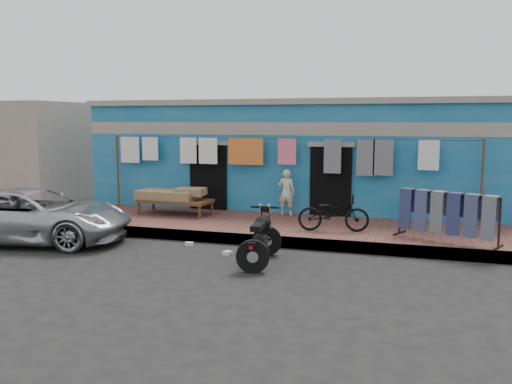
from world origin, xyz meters
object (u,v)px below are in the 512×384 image
(car, at_px, (32,215))
(jeans_rack, at_px, (447,216))
(seated_person, at_px, (286,192))
(charpoy, at_px, (175,202))
(bicycle, at_px, (334,209))
(motorcycle, at_px, (260,237))

(car, distance_m, jeans_rack, 9.20)
(seated_person, height_order, charpoy, seated_person)
(car, height_order, seated_person, seated_person)
(jeans_rack, bearing_deg, bicycle, 173.68)
(motorcycle, bearing_deg, charpoy, 131.17)
(seated_person, distance_m, motorcycle, 4.11)
(motorcycle, distance_m, charpoy, 4.72)
(car, bearing_deg, bicycle, -84.38)
(car, xyz_separation_m, seated_person, (5.02, 3.84, 0.23))
(bicycle, bearing_deg, jeans_rack, -106.27)
(jeans_rack, bearing_deg, car, -168.49)
(seated_person, height_order, jeans_rack, seated_person)
(car, relative_size, seated_person, 3.65)
(motorcycle, bearing_deg, car, 172.66)
(bicycle, bearing_deg, car, 97.83)
(car, distance_m, seated_person, 6.32)
(charpoy, bearing_deg, motorcycle, -43.85)
(seated_person, relative_size, motorcycle, 0.73)
(seated_person, xyz_separation_m, charpoy, (-2.90, -0.79, -0.27))
(seated_person, distance_m, bicycle, 2.33)
(motorcycle, relative_size, jeans_rack, 0.75)
(seated_person, bearing_deg, car, 34.66)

